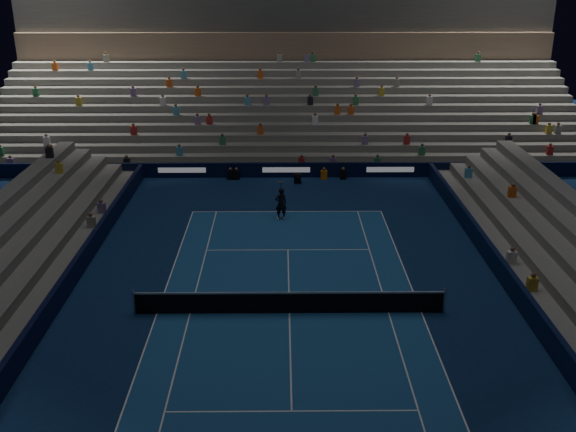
# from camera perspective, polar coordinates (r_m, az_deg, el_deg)

# --- Properties ---
(ground) EXTENTS (90.00, 90.00, 0.00)m
(ground) POSITION_cam_1_polar(r_m,az_deg,el_deg) (27.62, 0.12, -8.39)
(ground) COLOR #0B2046
(ground) RESTS_ON ground
(court_surface) EXTENTS (10.97, 23.77, 0.01)m
(court_surface) POSITION_cam_1_polar(r_m,az_deg,el_deg) (27.61, 0.12, -8.38)
(court_surface) COLOR navy
(court_surface) RESTS_ON ground
(sponsor_barrier_far) EXTENTS (44.00, 0.25, 1.00)m
(sponsor_barrier_far) POSITION_cam_1_polar(r_m,az_deg,el_deg) (44.51, -0.15, 4.00)
(sponsor_barrier_far) COLOR black
(sponsor_barrier_far) RESTS_ON ground
(sponsor_barrier_east) EXTENTS (0.25, 37.00, 1.00)m
(sponsor_barrier_east) POSITION_cam_1_polar(r_m,az_deg,el_deg) (29.14, 19.71, -6.96)
(sponsor_barrier_east) COLOR black
(sponsor_barrier_east) RESTS_ON ground
(sponsor_barrier_west) EXTENTS (0.25, 37.00, 1.00)m
(sponsor_barrier_west) POSITION_cam_1_polar(r_m,az_deg,el_deg) (28.95, -19.62, -7.14)
(sponsor_barrier_west) COLOR black
(sponsor_barrier_west) RESTS_ON ground
(grandstand_main) EXTENTS (44.00, 15.20, 11.20)m
(grandstand_main) POSITION_cam_1_polar(r_m,az_deg,el_deg) (52.93, -0.23, 9.99)
(grandstand_main) COLOR slate
(grandstand_main) RESTS_ON ground
(tennis_net) EXTENTS (12.90, 0.10, 1.10)m
(tennis_net) POSITION_cam_1_polar(r_m,az_deg,el_deg) (27.37, 0.12, -7.47)
(tennis_net) COLOR #B2B2B7
(tennis_net) RESTS_ON ground
(tennis_player) EXTENTS (0.76, 0.60, 1.84)m
(tennis_player) POSITION_cam_1_polar(r_m,az_deg,el_deg) (37.02, -0.61, 1.08)
(tennis_player) COLOR black
(tennis_player) RESTS_ON ground
(broadcast_camera) EXTENTS (0.48, 0.92, 0.60)m
(broadcast_camera) POSITION_cam_1_polar(r_m,az_deg,el_deg) (43.40, 0.84, 3.29)
(broadcast_camera) COLOR black
(broadcast_camera) RESTS_ON ground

